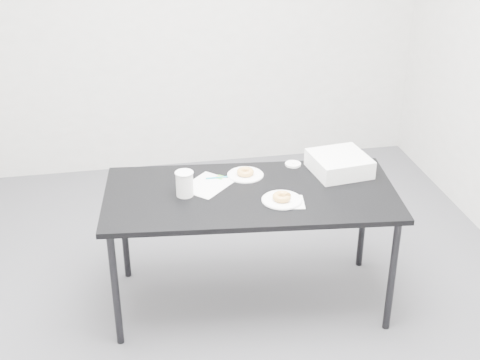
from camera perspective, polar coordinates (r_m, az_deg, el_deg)
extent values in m
plane|color=#444549|center=(4.15, -1.91, -10.35)|extent=(4.00, 4.00, 0.00)
cube|color=silver|center=(5.41, -5.56, 14.45)|extent=(4.00, 0.02, 2.70)
cube|color=black|center=(3.76, 0.91, -1.25)|extent=(1.71, 0.94, 0.03)
cylinder|color=black|center=(3.70, -10.58, -9.19)|extent=(0.04, 0.04, 0.72)
cylinder|color=black|center=(4.24, -9.87, -4.04)|extent=(0.04, 0.04, 0.72)
cylinder|color=black|center=(3.83, 12.84, -8.00)|extent=(0.04, 0.04, 0.72)
cylinder|color=black|center=(4.35, 10.47, -3.17)|extent=(0.04, 0.04, 0.72)
cube|color=silver|center=(3.83, -2.83, -0.43)|extent=(0.35, 0.35, 0.00)
cube|color=green|center=(3.92, -1.71, 0.25)|extent=(0.06, 0.06, 0.00)
cylinder|color=#0D8798|center=(3.90, -2.00, 0.21)|extent=(0.13, 0.01, 0.01)
cube|color=silver|center=(3.66, 4.26, -1.90)|extent=(0.18, 0.18, 0.00)
cylinder|color=white|center=(3.67, 3.60, -1.72)|extent=(0.22, 0.22, 0.01)
torus|color=#C88E3F|center=(3.66, 3.61, -1.44)|extent=(0.13, 0.13, 0.03)
cylinder|color=white|center=(3.94, 0.46, 0.44)|extent=(0.21, 0.21, 0.01)
torus|color=#C88E3F|center=(3.93, 0.46, 0.69)|extent=(0.14, 0.14, 0.03)
cylinder|color=white|center=(3.70, -4.75, -0.31)|extent=(0.10, 0.10, 0.14)
cylinder|color=white|center=(4.08, 4.54, 1.36)|extent=(0.10, 0.10, 0.01)
cube|color=white|center=(4.01, 8.47, 1.39)|extent=(0.36, 0.36, 0.11)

